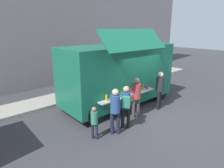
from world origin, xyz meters
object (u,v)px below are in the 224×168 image
customer_front_ordering (136,94)px  customer_rear_waiting (115,108)px  child_near_queue (94,120)px  food_truck_main (119,73)px  trash_bin (134,75)px  customer_extra_browsing (160,87)px  customer_mid_with_backpack (126,103)px

customer_front_ordering → customer_rear_waiting: size_ratio=1.02×
child_near_queue → customer_rear_waiting: bearing=-48.3°
customer_front_ordering → child_near_queue: customer_front_ordering is taller
food_truck_main → customer_front_ordering: (-0.53, -1.57, -0.57)m
trash_bin → child_near_queue: 7.81m
food_truck_main → customer_rear_waiting: size_ratio=3.35×
trash_bin → customer_front_ordering: (-4.31, -3.89, 0.57)m
customer_extra_browsing → customer_mid_with_backpack: bearing=77.1°
customer_front_ordering → food_truck_main: bearing=-0.7°
customer_rear_waiting → customer_extra_browsing: (3.14, 0.28, 0.05)m
customer_front_ordering → customer_rear_waiting: bearing=122.4°
food_truck_main → customer_mid_with_backpack: 2.56m
customer_mid_with_backpack → customer_rear_waiting: bearing=138.3°
customer_mid_with_backpack → customer_extra_browsing: size_ratio=0.94×
customer_rear_waiting → child_near_queue: 0.85m
trash_bin → customer_mid_with_backpack: bearing=-141.2°
customer_extra_browsing → child_near_queue: (-3.90, -0.06, -0.36)m
trash_bin → customer_rear_waiting: customer_rear_waiting is taller
food_truck_main → customer_rear_waiting: bearing=-135.0°
food_truck_main → trash_bin: bearing=33.4°
customer_front_ordering → customer_extra_browsing: size_ratio=0.98×
customer_front_ordering → customer_rear_waiting: customer_front_ordering is taller
food_truck_main → trash_bin: (3.78, 2.32, -1.14)m
customer_front_ordering → child_near_queue: size_ratio=1.47×
customer_front_ordering → customer_extra_browsing: (1.56, -0.13, 0.03)m
customer_front_ordering → customer_mid_with_backpack: (-1.02, -0.39, -0.01)m
trash_bin → customer_extra_browsing: customer_extra_browsing is taller
customer_front_ordering → customer_extra_browsing: bearing=-76.7°
customer_mid_with_backpack → customer_extra_browsing: customer_extra_browsing is taller
food_truck_main → customer_extra_browsing: food_truck_main is taller
trash_bin → customer_rear_waiting: bearing=-143.9°
trash_bin → customer_front_ordering: bearing=-137.9°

